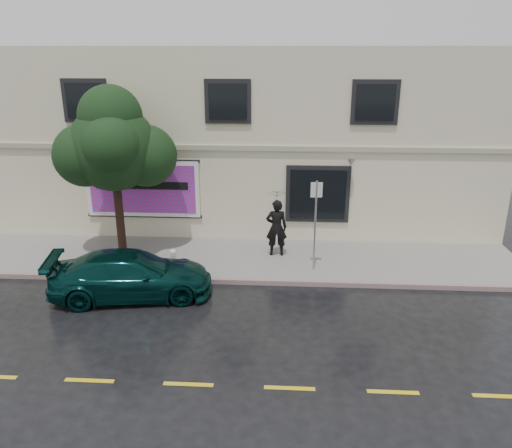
# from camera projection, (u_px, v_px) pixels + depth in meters

# --- Properties ---
(ground) EXTENTS (90.00, 90.00, 0.00)m
(ground) POSITION_uv_depth(u_px,v_px,m) (211.00, 306.00, 14.14)
(ground) COLOR black
(ground) RESTS_ON ground
(sidewalk) EXTENTS (20.00, 3.50, 0.15)m
(sidewalk) POSITION_uv_depth(u_px,v_px,m) (225.00, 259.00, 17.18)
(sidewalk) COLOR gray
(sidewalk) RESTS_ON ground
(curb) EXTENTS (20.00, 0.18, 0.16)m
(curb) POSITION_uv_depth(u_px,v_px,m) (218.00, 281.00, 15.53)
(curb) COLOR gray
(curb) RESTS_ON ground
(road_marking) EXTENTS (19.00, 0.12, 0.01)m
(road_marking) POSITION_uv_depth(u_px,v_px,m) (188.00, 384.00, 10.84)
(road_marking) COLOR gold
(road_marking) RESTS_ON ground
(building) EXTENTS (20.00, 8.12, 7.00)m
(building) POSITION_uv_depth(u_px,v_px,m) (239.00, 133.00, 21.45)
(building) COLOR beige
(building) RESTS_ON ground
(billboard) EXTENTS (4.30, 0.16, 2.20)m
(billboard) POSITION_uv_depth(u_px,v_px,m) (143.00, 189.00, 18.28)
(billboard) COLOR white
(billboard) RESTS_ON ground
(car) EXTENTS (4.92, 2.80, 1.35)m
(car) POSITION_uv_depth(u_px,v_px,m) (131.00, 275.00, 14.54)
(car) COLOR #072E2D
(car) RESTS_ON ground
(pedestrian) EXTENTS (0.75, 0.52, 1.99)m
(pedestrian) POSITION_uv_depth(u_px,v_px,m) (276.00, 228.00, 16.99)
(pedestrian) COLOR black
(pedestrian) RESTS_ON sidewalk
(umbrella) EXTENTS (0.92, 0.92, 0.63)m
(umbrella) POSITION_uv_depth(u_px,v_px,m) (277.00, 191.00, 16.56)
(umbrella) COLOR black
(umbrella) RESTS_ON pedestrian
(street_tree) EXTENTS (2.85, 2.85, 5.14)m
(street_tree) POSITION_uv_depth(u_px,v_px,m) (113.00, 148.00, 16.25)
(street_tree) COLOR black
(street_tree) RESTS_ON sidewalk
(fire_hydrant) EXTENTS (0.31, 0.29, 0.75)m
(fire_hydrant) POSITION_uv_depth(u_px,v_px,m) (173.00, 260.00, 15.95)
(fire_hydrant) COLOR silver
(fire_hydrant) RESTS_ON sidewalk
(sign_pole) EXTENTS (0.36, 0.06, 2.95)m
(sign_pole) POSITION_uv_depth(u_px,v_px,m) (315.00, 218.00, 15.59)
(sign_pole) COLOR #A1A2A9
(sign_pole) RESTS_ON sidewalk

